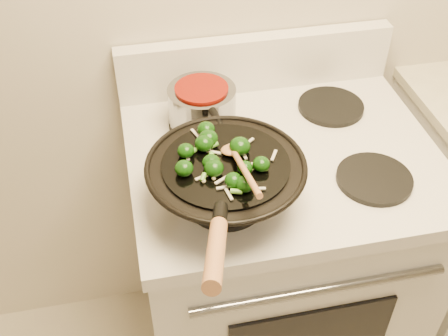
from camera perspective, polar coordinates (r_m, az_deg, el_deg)
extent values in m
cube|color=silver|center=(1.77, 4.93, -10.26)|extent=(0.76, 0.64, 0.88)
cube|color=silver|center=(1.44, 5.98, 1.11)|extent=(0.78, 0.66, 0.04)
cube|color=silver|center=(1.61, 3.20, 10.66)|extent=(0.78, 0.05, 0.16)
cylinder|color=gray|center=(1.32, 9.71, -12.15)|extent=(0.60, 0.02, 0.02)
cylinder|color=black|center=(1.28, 0.18, -3.34)|extent=(0.18, 0.18, 0.01)
cylinder|color=black|center=(1.38, 15.02, -1.06)|extent=(0.18, 0.18, 0.01)
cylinder|color=black|center=(1.50, -2.19, 4.65)|extent=(0.18, 0.18, 0.01)
cylinder|color=black|center=(1.58, 10.80, 6.17)|extent=(0.18, 0.18, 0.01)
torus|color=black|center=(1.20, 0.19, 0.27)|extent=(0.35, 0.35, 0.01)
cylinder|color=black|center=(1.20, 0.19, 0.37)|extent=(0.28, 0.28, 0.01)
cylinder|color=black|center=(1.02, -0.40, -4.73)|extent=(0.04, 0.07, 0.04)
cylinder|color=#AC6F44|center=(0.92, -0.87, -8.66)|extent=(0.08, 0.19, 0.08)
ellipsoid|color=#0E3508|center=(1.17, 2.13, 0.03)|extent=(0.03, 0.03, 0.03)
cylinder|color=#4A822E|center=(1.18, 2.59, -0.16)|extent=(0.02, 0.02, 0.01)
ellipsoid|color=#0E3508|center=(1.17, -4.08, -0.03)|extent=(0.04, 0.04, 0.03)
ellipsoid|color=#0E3508|center=(1.16, -1.04, -0.02)|extent=(0.04, 0.04, 0.04)
ellipsoid|color=#0E3508|center=(1.26, -1.84, 3.95)|extent=(0.04, 0.04, 0.03)
cylinder|color=#4A822E|center=(1.27, -1.30, 3.66)|extent=(0.02, 0.02, 0.02)
ellipsoid|color=#0E3508|center=(1.24, -1.62, 3.03)|extent=(0.04, 0.04, 0.04)
ellipsoid|color=#0E3508|center=(1.21, -3.90, 1.76)|extent=(0.04, 0.04, 0.03)
ellipsoid|color=#0E3508|center=(1.14, 0.96, -1.26)|extent=(0.04, 0.04, 0.03)
cylinder|color=#4A822E|center=(1.15, 1.50, -1.50)|extent=(0.01, 0.02, 0.01)
ellipsoid|color=#0E3508|center=(1.22, -2.03, 2.53)|extent=(0.04, 0.04, 0.04)
ellipsoid|color=#0E3508|center=(1.18, -1.30, 0.56)|extent=(0.04, 0.04, 0.03)
ellipsoid|color=#0E3508|center=(1.21, 1.62, 2.22)|extent=(0.05, 0.05, 0.04)
cylinder|color=#4A822E|center=(1.22, 2.24, 1.86)|extent=(0.02, 0.02, 0.01)
ellipsoid|color=#0E3508|center=(1.18, 3.80, 0.41)|extent=(0.04, 0.04, 0.03)
ellipsoid|color=#0E3508|center=(1.13, 2.14, -1.63)|extent=(0.04, 0.04, 0.03)
cube|color=beige|center=(1.14, 0.28, -1.94)|extent=(0.04, 0.01, 0.00)
cube|color=beige|center=(1.22, 1.98, 1.43)|extent=(0.01, 0.04, 0.00)
cube|color=beige|center=(1.16, -1.92, -0.80)|extent=(0.05, 0.02, 0.00)
cube|color=beige|center=(1.22, 5.10, 1.29)|extent=(0.02, 0.03, 0.00)
cube|color=beige|center=(1.16, -0.11, -1.14)|extent=(0.04, 0.03, 0.00)
cube|color=beige|center=(1.14, 3.05, -2.11)|extent=(0.05, 0.02, 0.00)
cube|color=beige|center=(1.22, -1.02, 1.62)|extent=(0.03, 0.02, 0.00)
cube|color=beige|center=(1.22, -3.96, 1.36)|extent=(0.02, 0.04, 0.00)
cube|color=beige|center=(1.27, -2.83, 3.40)|extent=(0.02, 0.05, 0.00)
cube|color=beige|center=(1.12, 0.49, -2.69)|extent=(0.01, 0.03, 0.00)
cube|color=beige|center=(1.25, 2.45, 2.60)|extent=(0.03, 0.03, 0.00)
cube|color=beige|center=(1.25, 1.22, 2.54)|extent=(0.03, 0.01, 0.00)
cylinder|color=#589C32|center=(1.12, 1.26, -2.39)|extent=(0.02, 0.03, 0.01)
cylinder|color=#589C32|center=(1.22, -3.25, 1.68)|extent=(0.03, 0.02, 0.02)
cylinder|color=#589C32|center=(1.22, 1.01, 1.81)|extent=(0.03, 0.02, 0.01)
cylinder|color=#589C32|center=(1.21, -1.36, 1.26)|extent=(0.03, 0.02, 0.02)
cylinder|color=#589C32|center=(1.18, 4.13, 0.21)|extent=(0.02, 0.02, 0.01)
cylinder|color=#589C32|center=(1.19, -0.93, 0.46)|extent=(0.02, 0.02, 0.01)
cylinder|color=#589C32|center=(1.15, -2.12, -0.94)|extent=(0.02, 0.02, 0.02)
cylinder|color=#589C32|center=(1.23, -1.00, 2.34)|extent=(0.02, 0.02, 0.01)
sphere|color=beige|center=(1.19, 2.90, 0.38)|extent=(0.01, 0.01, 0.01)
sphere|color=beige|center=(1.24, 0.54, 2.21)|extent=(0.01, 0.01, 0.01)
sphere|color=beige|center=(1.18, 2.02, -0.02)|extent=(0.01, 0.01, 0.01)
sphere|color=beige|center=(1.16, -1.04, -1.06)|extent=(0.01, 0.01, 0.01)
sphere|color=beige|center=(1.15, -2.08, -1.34)|extent=(0.01, 0.01, 0.01)
ellipsoid|color=#AC6F44|center=(1.22, 0.88, 1.87)|extent=(0.05, 0.04, 0.01)
cylinder|color=#AC6F44|center=(1.12, 2.17, -0.38)|extent=(0.02, 0.21, 0.07)
cylinder|color=gray|center=(1.47, -2.25, 6.39)|extent=(0.18, 0.18, 0.10)
cylinder|color=#700E05|center=(1.44, -2.30, 8.09)|extent=(0.14, 0.14, 0.01)
cylinder|color=black|center=(1.33, -0.49, 4.59)|extent=(0.03, 0.11, 0.02)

